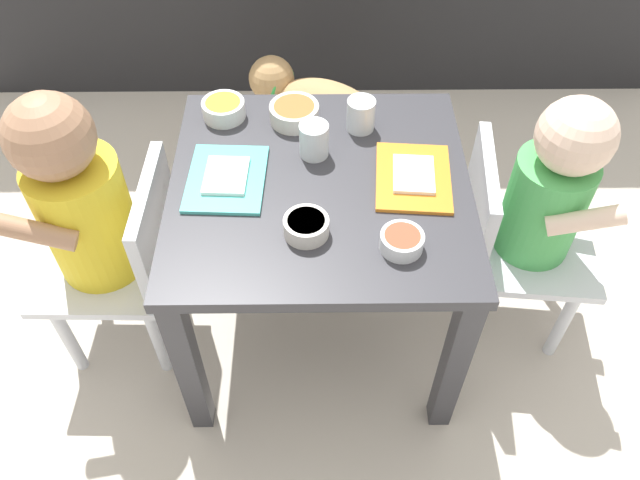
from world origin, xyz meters
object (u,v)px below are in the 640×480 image
(dining_table, at_px, (320,213))
(cereal_bowl_right_side, at_px, (402,241))
(seated_child_left, at_px, (89,209))
(food_tray_left, at_px, (226,178))
(water_cup_right, at_px, (314,142))
(cereal_bowl_left_side, at_px, (224,109))
(veggie_bowl_near, at_px, (294,113))
(seated_child_right, at_px, (541,199))
(dog, at_px, (320,110))
(food_tray_right, at_px, (413,177))
(water_cup_left, at_px, (361,116))
(veggie_bowl_far, at_px, (306,226))

(dining_table, bearing_deg, cereal_bowl_right_side, -49.48)
(dining_table, xyz_separation_m, seated_child_left, (-0.45, -0.02, 0.04))
(food_tray_left, relative_size, water_cup_right, 2.74)
(cereal_bowl_left_side, bearing_deg, veggie_bowl_near, -5.58)
(cereal_bowl_left_side, bearing_deg, seated_child_right, -15.71)
(dining_table, distance_m, dog, 0.59)
(dog, height_order, food_tray_left, food_tray_left)
(seated_child_right, relative_size, water_cup_right, 9.17)
(food_tray_left, bearing_deg, veggie_bowl_near, 54.86)
(seated_child_left, distance_m, seated_child_right, 0.90)
(dining_table, height_order, water_cup_right, water_cup_right)
(seated_child_left, bearing_deg, dining_table, 2.38)
(food_tray_right, relative_size, water_cup_left, 2.92)
(cereal_bowl_left_side, distance_m, veggie_bowl_near, 0.15)
(veggie_bowl_far, xyz_separation_m, cereal_bowl_right_side, (0.17, -0.04, -0.00))
(dining_table, relative_size, food_tray_right, 2.92)
(dining_table, relative_size, food_tray_left, 3.00)
(seated_child_right, distance_m, water_cup_left, 0.41)
(veggie_bowl_far, height_order, veggie_bowl_near, veggie_bowl_near)
(seated_child_left, xyz_separation_m, seated_child_right, (0.90, 0.04, -0.02))
(seated_child_left, relative_size, water_cup_right, 9.79)
(food_tray_left, bearing_deg, cereal_bowl_left_side, 96.25)
(food_tray_left, relative_size, veggie_bowl_far, 2.37)
(cereal_bowl_right_side, bearing_deg, dog, 100.59)
(dining_table, height_order, seated_child_right, seated_child_right)
(cereal_bowl_left_side, bearing_deg, dining_table, -45.66)
(food_tray_left, relative_size, food_tray_right, 0.97)
(dog, distance_m, cereal_bowl_left_side, 0.49)
(water_cup_left, height_order, cereal_bowl_right_side, water_cup_left)
(dining_table, bearing_deg, seated_child_right, 2.87)
(food_tray_right, bearing_deg, seated_child_left, -177.41)
(seated_child_left, relative_size, food_tray_left, 3.58)
(food_tray_left, height_order, cereal_bowl_right_side, cereal_bowl_right_side)
(dog, bearing_deg, food_tray_right, -72.35)
(dog, distance_m, cereal_bowl_right_side, 0.79)
(food_tray_left, distance_m, food_tray_right, 0.36)
(dining_table, relative_size, dog, 1.36)
(veggie_bowl_near, bearing_deg, seated_child_right, -18.56)
(cereal_bowl_left_side, bearing_deg, water_cup_left, -8.07)
(food_tray_left, height_order, veggie_bowl_far, veggie_bowl_far)
(water_cup_right, relative_size, veggie_bowl_near, 0.68)
(seated_child_left, relative_size, water_cup_left, 10.15)
(dog, xyz_separation_m, cereal_bowl_right_side, (0.14, -0.72, 0.27))
(dining_table, xyz_separation_m, water_cup_left, (0.09, 0.17, 0.11))
(dog, height_order, water_cup_right, water_cup_right)
(veggie_bowl_far, height_order, cereal_bowl_right_side, veggie_bowl_far)
(seated_child_right, xyz_separation_m, water_cup_right, (-0.46, 0.06, 0.10))
(water_cup_right, relative_size, cereal_bowl_left_side, 0.78)
(dining_table, height_order, cereal_bowl_left_side, cereal_bowl_left_side)
(seated_child_left, distance_m, water_cup_left, 0.57)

